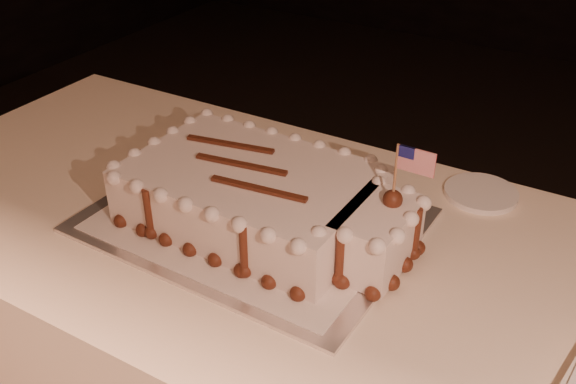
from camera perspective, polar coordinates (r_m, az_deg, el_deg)
The scene contains 4 objects.
cake_board at distance 1.24m, azimuth -3.18°, elevation -2.51°, with size 0.60×0.45×0.01m, color silver.
doily at distance 1.24m, azimuth -3.19°, elevation -2.32°, with size 0.54×0.41×0.00m, color white.
sheet_cake at distance 1.20m, azimuth -2.00°, elevation -0.60°, with size 0.58×0.34×0.23m.
side_plate at distance 1.38m, azimuth 16.78°, elevation -0.09°, with size 0.15×0.15×0.01m, color white.
Camera 1 is at (0.20, -0.25, 1.46)m, focal length 40.00 mm.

